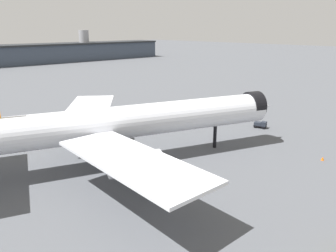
% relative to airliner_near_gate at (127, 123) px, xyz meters
% --- Properties ---
extents(ground, '(900.00, 900.00, 0.00)m').
position_rel_airliner_near_gate_xyz_m(ground, '(3.81, 1.43, -8.18)').
color(ground, '#4C4F54').
extents(airliner_near_gate, '(66.10, 59.33, 18.57)m').
position_rel_airliner_near_gate_xyz_m(airliner_near_gate, '(0.00, 0.00, 0.00)').
color(airliner_near_gate, silver).
rests_on(airliner_near_gate, ground).
extents(baggage_tug_wing, '(2.44, 3.46, 1.85)m').
position_rel_airliner_near_gate_xyz_m(baggage_tug_wing, '(39.28, -8.66, -7.20)').
color(baggage_tug_wing, black).
rests_on(baggage_tug_wing, ground).
extents(traffic_cone_near_nose, '(0.62, 0.62, 0.78)m').
position_rel_airliner_near_gate_xyz_m(traffic_cone_near_nose, '(27.36, -28.81, -7.79)').
color(traffic_cone_near_nose, '#F2600C').
rests_on(traffic_cone_near_nose, ground).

